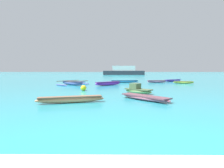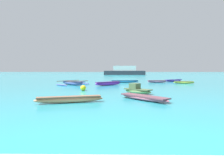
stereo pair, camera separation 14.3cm
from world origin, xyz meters
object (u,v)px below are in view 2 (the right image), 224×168
Objects in this scene: moored_boat_7 at (174,80)px; distant_ferry at (124,71)px; moored_boat_2 at (73,83)px; moored_boat_5 at (157,81)px; mooring_buoy_0 at (83,88)px; moored_boat_0 at (144,97)px; moored_boat_4 at (108,83)px; moored_boat_3 at (69,99)px; moored_boat_6 at (184,82)px; moored_boat_1 at (137,90)px; moored_boat_8 at (124,81)px.

distant_ferry reaches higher than moored_boat_7.
moored_boat_2 reaches higher than moored_boat_5.
distant_ferry is (5.79, 47.26, 0.94)m from mooring_buoy_0.
moored_boat_0 is 0.26× the size of distant_ferry.
moored_boat_5 is (6.73, 4.71, -0.05)m from moored_boat_4.
moored_boat_3 is 53.96m from distant_ferry.
moored_boat_7 is (-0.19, 4.04, 0.01)m from moored_boat_6.
moored_boat_1 is 49.26m from distant_ferry.
moored_boat_1 reaches higher than mooring_buoy_0.
moored_boat_8 is (-4.56, 0.39, -0.01)m from moored_boat_5.
moored_boat_3 is 22.55m from moored_boat_7.
moored_boat_4 is 0.24× the size of distant_ferry.
moored_boat_2 is 1.31× the size of moored_boat_4.
moored_boat_6 is 5.46× the size of mooring_buoy_0.
moored_boat_6 is at bearing -25.16° from moored_boat_5.
moored_boat_8 reaches higher than moored_boat_0.
moored_boat_8 is 8.31× the size of mooring_buoy_0.
moored_boat_6 is 14.96m from mooring_buoy_0.
moored_boat_8 is at bearing 174.85° from moored_boat_5.
moored_boat_2 is 1.52× the size of moored_boat_6.
moored_boat_3 is at bearing -38.58° from moored_boat_2.
mooring_buoy_0 is at bearing -96.99° from distant_ferry.
distant_ferry is at bearing 111.66° from moored_boat_6.
moored_boat_6 is at bearing -19.36° from moored_boat_8.
mooring_buoy_0 is at bearing -166.45° from moored_boat_7.
moored_boat_4 is 5.55m from moored_boat_8.
moored_boat_6 is 38.87m from distant_ferry.
moored_boat_5 is at bearing 125.44° from moored_boat_0.
mooring_buoy_0 reaches higher than moored_boat_0.
moored_boat_2 is at bearing -160.01° from moored_boat_5.
mooring_buoy_0 is at bearing 75.96° from moored_boat_3.
moored_boat_6 is (7.31, 14.22, 0.01)m from moored_boat_0.
moored_boat_2 is 1.56× the size of moored_boat_5.
moored_boat_6 is at bearing 97.65° from moored_boat_1.
moored_boat_3 is (-4.47, -1.08, 0.05)m from moored_boat_0.
moored_boat_4 is 0.98× the size of moored_boat_7.
mooring_buoy_0 is (-8.76, -10.41, 0.05)m from moored_boat_5.
moored_boat_4 reaches higher than moored_boat_6.
moored_boat_1 is 0.89× the size of moored_boat_5.
distant_ferry reaches higher than mooring_buoy_0.
moored_boat_0 is 1.06× the size of moored_boat_7.
moored_boat_2 is at bearing 134.11° from moored_boat_4.
moored_boat_3 is at bearing -154.94° from moored_boat_7.
moored_boat_5 is 0.20× the size of distant_ferry.
moored_boat_1 is at bearing -111.66° from moored_boat_6.
moored_boat_7 is (11.59, 19.34, -0.02)m from moored_boat_3.
mooring_buoy_0 is at bearing -161.36° from moored_boat_1.
mooring_buoy_0 is at bearing -130.32° from moored_boat_5.
moored_boat_6 is at bearing 36.20° from moored_boat_3.
moored_boat_0 is 0.87× the size of moored_boat_3.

